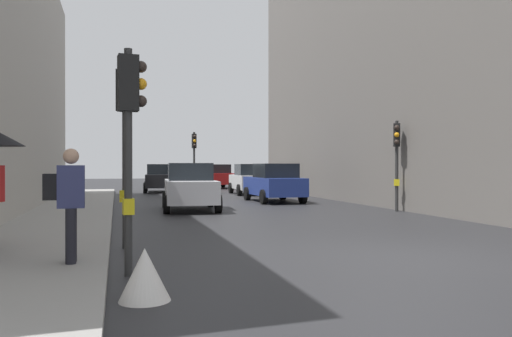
{
  "coord_description": "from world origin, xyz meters",
  "views": [
    {
      "loc": [
        -5.01,
        -8.46,
        1.66
      ],
      "look_at": [
        -0.56,
        7.95,
        1.57
      ],
      "focal_mm": 36.18,
      "sensor_mm": 36.0,
      "label": 1
    }
  ],
  "objects": [
    {
      "name": "ground_plane",
      "position": [
        0.0,
        0.0,
        0.0
      ],
      "size": [
        120.0,
        120.0,
        0.0
      ],
      "primitive_type": "plane",
      "color": "#28282B"
    },
    {
      "name": "sidewalk_kerb",
      "position": [
        -6.49,
        6.0,
        0.08
      ],
      "size": [
        2.69,
        40.0,
        0.16
      ],
      "primitive_type": "cube",
      "color": "gray",
      "rests_on": "ground"
    },
    {
      "name": "building_facade_right",
      "position": [
        11.14,
        11.06,
        6.66
      ],
      "size": [
        12.0,
        29.26,
        13.32
      ],
      "primitive_type": "cube",
      "color": "slate",
      "rests_on": "ground"
    },
    {
      "name": "traffic_light_near_right",
      "position": [
        -4.82,
        2.22,
        2.55
      ],
      "size": [
        0.45,
        0.34,
        3.7
      ],
      "color": "#2D2D2D",
      "rests_on": "ground"
    },
    {
      "name": "traffic_light_far_median",
      "position": [
        -0.63,
        21.47,
        2.5
      ],
      "size": [
        0.25,
        0.43,
        3.63
      ],
      "color": "#2D2D2D",
      "rests_on": "ground"
    },
    {
      "name": "traffic_light_mid_street",
      "position": [
        4.83,
        8.27,
        2.28
      ],
      "size": [
        0.37,
        0.44,
        3.3
      ],
      "color": "#2D2D2D",
      "rests_on": "ground"
    },
    {
      "name": "traffic_light_near_left",
      "position": [
        -4.82,
        -0.48,
        2.36
      ],
      "size": [
        0.44,
        0.27,
        3.42
      ],
      "color": "#2D2D2D",
      "rests_on": "ground"
    },
    {
      "name": "car_red_sedan",
      "position": [
        2.15,
        29.19,
        0.88
      ],
      "size": [
        2.23,
        4.31,
        1.76
      ],
      "color": "red",
      "rests_on": "ground"
    },
    {
      "name": "car_blue_van",
      "position": [
        1.99,
        14.16,
        0.88
      ],
      "size": [
        2.08,
        4.23,
        1.76
      ],
      "color": "navy",
      "rests_on": "ground"
    },
    {
      "name": "car_silver_hatchback",
      "position": [
        -2.34,
        10.88,
        0.88
      ],
      "size": [
        2.26,
        4.32,
        1.76
      ],
      "color": "#BCBCC1",
      "rests_on": "ground"
    },
    {
      "name": "car_white_compact",
      "position": [
        2.49,
        20.44,
        0.88
      ],
      "size": [
        2.16,
        4.28,
        1.76
      ],
      "color": "silver",
      "rests_on": "ground"
    },
    {
      "name": "car_dark_suv",
      "position": [
        -2.34,
        24.59,
        0.88
      ],
      "size": [
        2.25,
        4.32,
        1.76
      ],
      "color": "black",
      "rests_on": "ground"
    },
    {
      "name": "pedestrian_with_grey_backpack",
      "position": [
        -5.74,
        -0.02,
        1.16
      ],
      "size": [
        0.61,
        0.36,
        1.77
      ],
      "color": "black",
      "rests_on": "sidewalk_kerb"
    },
    {
      "name": "warning_sign_triangle",
      "position": [
        -4.68,
        -2.0,
        0.33
      ],
      "size": [
        0.64,
        0.64,
        0.65
      ],
      "primitive_type": "cone",
      "color": "silver",
      "rests_on": "ground"
    }
  ]
}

